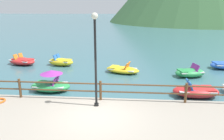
{
  "coord_description": "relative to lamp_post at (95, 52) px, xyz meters",
  "views": [
    {
      "loc": [
        1.31,
        -8.16,
        4.72
      ],
      "look_at": [
        0.27,
        5.0,
        0.9
      ],
      "focal_mm": 35.39,
      "sensor_mm": 36.0,
      "label": 1
    }
  ],
  "objects": [
    {
      "name": "pedal_boat_1",
      "position": [
        -4.2,
        8.28,
        -2.55
      ],
      "size": [
        2.4,
        1.62,
        0.91
      ],
      "color": "yellow",
      "rests_on": "ground"
    },
    {
      "name": "pedal_boat_6",
      "position": [
        5.06,
        2.4,
        -2.55
      ],
      "size": [
        2.48,
        1.36,
        0.91
      ],
      "color": "red",
      "rests_on": "ground"
    },
    {
      "name": "ground_plane",
      "position": [
        0.1,
        39.11,
        -2.86
      ],
      "size": [
        200.0,
        200.0,
        0.0
      ],
      "primitive_type": "plane",
      "color": "#3D6B75"
    },
    {
      "name": "dock_railing",
      "position": [
        0.1,
        0.66,
        -1.89
      ],
      "size": [
        23.92,
        0.12,
        0.95
      ],
      "color": "brown",
      "rests_on": "promenade_dock"
    },
    {
      "name": "pedal_boat_4",
      "position": [
        -7.53,
        8.29,
        -2.56
      ],
      "size": [
        2.78,
        2.07,
        0.89
      ],
      "color": "red",
      "rests_on": "ground"
    },
    {
      "name": "pedal_boat_5",
      "position": [
        -3.06,
        2.62,
        -2.44
      ],
      "size": [
        2.29,
        1.35,
        1.24
      ],
      "color": "green",
      "rests_on": "ground"
    },
    {
      "name": "lamp_post",
      "position": [
        0.0,
        0.0,
        0.0
      ],
      "size": [
        0.28,
        0.28,
        4.08
      ],
      "color": "black",
      "rests_on": "promenade_dock"
    },
    {
      "name": "pedal_boat_0",
      "position": [
        0.95,
        6.58,
        -2.62
      ],
      "size": [
        2.75,
        1.95,
        0.81
      ],
      "color": "yellow",
      "rests_on": "ground"
    },
    {
      "name": "pedal_boat_2",
      "position": [
        5.66,
        5.99,
        -2.56
      ],
      "size": [
        2.35,
        1.72,
        0.89
      ],
      "color": "green",
      "rests_on": "ground"
    }
  ]
}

